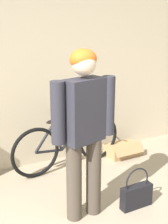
{
  "coord_description": "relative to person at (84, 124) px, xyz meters",
  "views": [
    {
      "loc": [
        -1.1,
        -1.43,
        1.91
      ],
      "look_at": [
        0.21,
        0.99,
        1.09
      ],
      "focal_mm": 50.0,
      "sensor_mm": 36.0,
      "label": 1
    }
  ],
  "objects": [
    {
      "name": "handbag",
      "position": [
        0.55,
        -0.14,
        -0.83
      ],
      "size": [
        0.35,
        0.1,
        0.45
      ],
      "color": "black",
      "rests_on": "ground_plane"
    },
    {
      "name": "bicycle",
      "position": [
        0.33,
        1.04,
        -0.62
      ],
      "size": [
        1.61,
        0.46,
        0.72
      ],
      "rotation": [
        0.0,
        0.0,
        0.09
      ],
      "color": "black",
      "rests_on": "ground_plane"
    },
    {
      "name": "cardboard_box",
      "position": [
        1.19,
        1.01,
        -0.89
      ],
      "size": [
        0.49,
        0.37,
        0.22
      ],
      "color": "tan",
      "rests_on": "ground_plane"
    },
    {
      "name": "person",
      "position": [
        0.0,
        0.0,
        0.0
      ],
      "size": [
        0.65,
        0.29,
        1.67
      ],
      "rotation": [
        0.0,
        0.0,
        0.25
      ],
      "color": "#4C4238",
      "rests_on": "ground_plane"
    },
    {
      "name": "wall_back",
      "position": [
        -0.21,
        1.39,
        0.33
      ],
      "size": [
        8.0,
        0.07,
        2.6
      ],
      "color": "beige",
      "rests_on": "ground_plane"
    }
  ]
}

